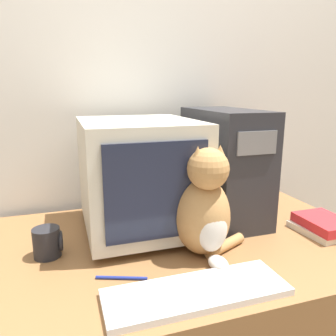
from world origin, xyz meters
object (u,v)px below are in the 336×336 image
cat (204,209)px  computer_tower (224,164)px  pen (122,278)px  mug (48,242)px  book_stack (322,225)px  crt_monitor (139,175)px  keyboard (197,292)px

cat → computer_tower: bearing=50.2°
pen → mug: mug is taller
cat → book_stack: (0.47, 0.01, -0.12)m
cat → pen: 0.31m
crt_monitor → pen: 0.39m
mug → computer_tower: bearing=11.9°
cat → crt_monitor: bearing=117.9°
keyboard → mug: (-0.35, 0.33, 0.04)m
keyboard → pen: bearing=142.0°
crt_monitor → pen: bearing=-112.1°
book_stack → pen: 0.74m
keyboard → cat: 0.26m
crt_monitor → keyboard: crt_monitor is taller
pen → mug: 0.28m
keyboard → computer_tower: bearing=56.4°
book_stack → pen: (-0.74, -0.07, -0.02)m
cat → book_stack: bearing=-1.8°
book_stack → cat: bearing=-179.1°
computer_tower → mug: bearing=-168.1°
book_stack → pen: size_ratio=1.47×
computer_tower → book_stack: (0.26, -0.26, -0.19)m
crt_monitor → pen: crt_monitor is taller
computer_tower → pen: bearing=-144.6°
computer_tower → mug: 0.70m
cat → book_stack: size_ratio=1.75×
mug → pen: bearing=-46.1°
crt_monitor → pen: size_ratio=3.48×
pen → cat: bearing=13.6°
keyboard → cat: size_ratio=1.34×
crt_monitor → computer_tower: 0.35m
computer_tower → mug: computer_tower is taller
pen → crt_monitor: bearing=67.9°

